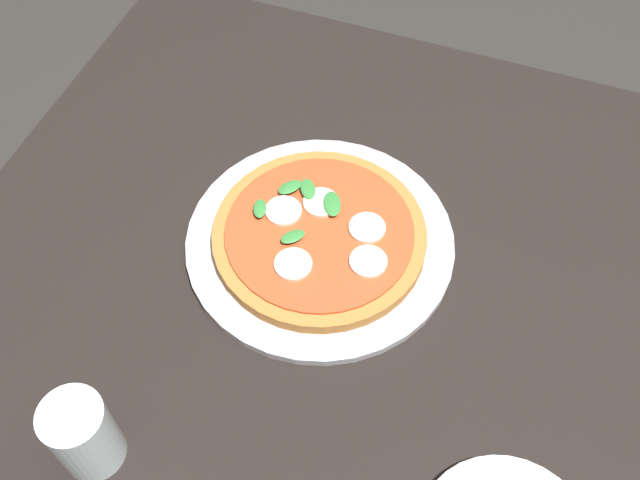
% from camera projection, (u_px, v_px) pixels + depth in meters
% --- Properties ---
extents(ground_plane, '(6.00, 6.00, 0.00)m').
position_uv_depth(ground_plane, '(366.00, 473.00, 1.58)').
color(ground_plane, '#2D2B28').
extents(dining_table, '(1.18, 0.94, 0.76)m').
position_uv_depth(dining_table, '(389.00, 328.00, 1.05)').
color(dining_table, black).
rests_on(dining_table, ground_plane).
extents(serving_tray, '(0.36, 0.36, 0.01)m').
position_uv_depth(serving_tray, '(320.00, 242.00, 0.99)').
color(serving_tray, '#B2B2B7').
rests_on(serving_tray, dining_table).
extents(pizza, '(0.28, 0.28, 0.03)m').
position_uv_depth(pizza, '(320.00, 235.00, 0.97)').
color(pizza, '#B27033').
rests_on(pizza, serving_tray).
extents(glass_cup, '(0.07, 0.07, 0.11)m').
position_uv_depth(glass_cup, '(83.00, 435.00, 0.79)').
color(glass_cup, silver).
rests_on(glass_cup, dining_table).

